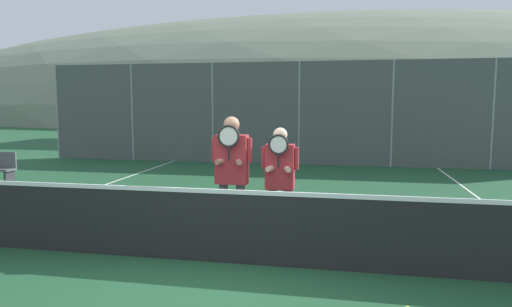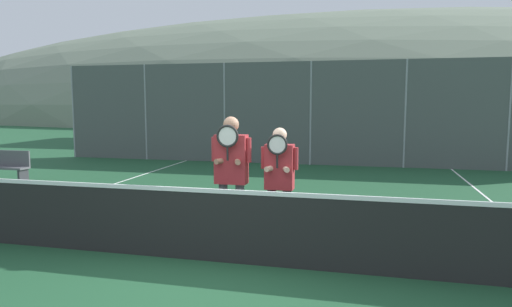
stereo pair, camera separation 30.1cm
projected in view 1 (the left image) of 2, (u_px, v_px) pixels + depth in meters
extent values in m
plane|color=#1E4C2D|center=(223.00, 263.00, 5.93)|extent=(120.00, 120.00, 0.00)
ellipsoid|color=slate|center=(335.00, 116.00, 66.45)|extent=(135.32, 75.18, 26.31)
cube|color=#9EA3A8|center=(290.00, 111.00, 23.25)|extent=(18.58, 5.00, 3.21)
cube|color=brown|center=(291.00, 76.00, 23.05)|extent=(19.08, 5.50, 0.36)
cylinder|color=gray|center=(57.00, 112.00, 16.79)|extent=(0.06, 0.06, 3.40)
cylinder|color=gray|center=(132.00, 113.00, 16.21)|extent=(0.06, 0.06, 3.40)
cylinder|color=gray|center=(213.00, 113.00, 15.64)|extent=(0.06, 0.06, 3.40)
cylinder|color=gray|center=(299.00, 113.00, 15.07)|extent=(0.06, 0.06, 3.40)
cylinder|color=gray|center=(392.00, 114.00, 14.50)|extent=(0.06, 0.06, 3.40)
cylinder|color=gray|center=(493.00, 114.00, 13.93)|extent=(0.06, 0.06, 3.40)
cube|color=#4C5451|center=(299.00, 113.00, 15.07)|extent=(17.84, 0.02, 3.40)
cube|color=black|center=(223.00, 228.00, 5.88)|extent=(11.63, 0.02, 0.92)
cube|color=white|center=(223.00, 192.00, 5.82)|extent=(11.63, 0.03, 0.06)
cube|color=white|center=(61.00, 200.00, 9.70)|extent=(0.05, 16.00, 0.01)
cube|color=white|center=(510.00, 221.00, 8.01)|extent=(0.05, 16.00, 0.01)
cylinder|color=#56565B|center=(224.00, 213.00, 6.69)|extent=(0.13, 0.13, 0.90)
cylinder|color=#56565B|center=(241.00, 214.00, 6.65)|extent=(0.13, 0.13, 0.90)
cube|color=maroon|center=(232.00, 159.00, 6.58)|extent=(0.46, 0.22, 0.71)
sphere|color=#997056|center=(232.00, 124.00, 6.52)|extent=(0.23, 0.23, 0.23)
cylinder|color=maroon|center=(215.00, 149.00, 6.61)|extent=(0.08, 0.08, 0.35)
cylinder|color=maroon|center=(249.00, 150.00, 6.51)|extent=(0.08, 0.08, 0.35)
cylinder|color=#997056|center=(222.00, 161.00, 6.52)|extent=(0.16, 0.27, 0.08)
cylinder|color=#997056|center=(238.00, 161.00, 6.47)|extent=(0.16, 0.27, 0.08)
cylinder|color=black|center=(229.00, 154.00, 6.39)|extent=(0.03, 0.03, 0.20)
torus|color=black|center=(228.00, 136.00, 6.36)|extent=(0.32, 0.03, 0.32)
cylinder|color=silver|center=(228.00, 136.00, 6.36)|extent=(0.27, 0.00, 0.27)
cylinder|color=black|center=(272.00, 216.00, 6.69)|extent=(0.13, 0.13, 0.82)
cylinder|color=black|center=(287.00, 217.00, 6.65)|extent=(0.13, 0.13, 0.82)
cube|color=maroon|center=(280.00, 167.00, 6.59)|extent=(0.41, 0.22, 0.65)
sphere|color=#DBB293|center=(280.00, 135.00, 6.53)|extent=(0.20, 0.20, 0.20)
cylinder|color=maroon|center=(264.00, 158.00, 6.62)|extent=(0.08, 0.08, 0.32)
cylinder|color=maroon|center=(296.00, 158.00, 6.53)|extent=(0.08, 0.08, 0.32)
cylinder|color=#DBB293|center=(272.00, 168.00, 6.52)|extent=(0.16, 0.27, 0.08)
cylinder|color=#DBB293|center=(286.00, 169.00, 6.48)|extent=(0.16, 0.27, 0.08)
cylinder|color=black|center=(278.00, 161.00, 6.40)|extent=(0.03, 0.03, 0.20)
torus|color=black|center=(278.00, 145.00, 6.37)|extent=(0.29, 0.03, 0.29)
cylinder|color=silver|center=(278.00, 145.00, 6.37)|extent=(0.24, 0.00, 0.24)
cube|color=silver|center=(191.00, 135.00, 19.09)|extent=(4.39, 1.86, 0.76)
cube|color=#2D3842|center=(191.00, 119.00, 19.01)|extent=(2.41, 1.71, 0.62)
cylinder|color=black|center=(218.00, 147.00, 17.93)|extent=(0.60, 0.16, 0.60)
cylinder|color=black|center=(230.00, 143.00, 19.78)|extent=(0.60, 0.16, 0.60)
cylinder|color=black|center=(150.00, 146.00, 18.48)|extent=(0.60, 0.16, 0.60)
cylinder|color=black|center=(168.00, 142.00, 20.33)|extent=(0.60, 0.16, 0.60)
cube|color=black|center=(310.00, 135.00, 18.37)|extent=(4.22, 1.71, 0.86)
cube|color=#2D3842|center=(310.00, 116.00, 18.28)|extent=(2.32, 1.58, 0.71)
cylinder|color=black|center=(344.00, 149.00, 17.30)|extent=(0.60, 0.16, 0.60)
cylinder|color=black|center=(344.00, 145.00, 19.01)|extent=(0.60, 0.16, 0.60)
cylinder|color=black|center=(273.00, 148.00, 17.83)|extent=(0.60, 0.16, 0.60)
cylinder|color=black|center=(279.00, 144.00, 19.54)|extent=(0.60, 0.16, 0.60)
cube|color=maroon|center=(440.00, 138.00, 16.97)|extent=(4.26, 1.85, 0.86)
cube|color=#2D3842|center=(441.00, 117.00, 16.88)|extent=(2.35, 1.71, 0.70)
cylinder|color=black|center=(487.00, 153.00, 15.83)|extent=(0.60, 0.16, 0.60)
cylinder|color=black|center=(472.00, 148.00, 17.67)|extent=(0.60, 0.16, 0.60)
cylinder|color=black|center=(404.00, 152.00, 16.36)|extent=(0.60, 0.16, 0.60)
cylinder|color=black|center=(398.00, 147.00, 18.21)|extent=(0.60, 0.16, 0.60)
cube|color=#333338|center=(10.00, 179.00, 11.16)|extent=(0.06, 0.32, 0.40)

